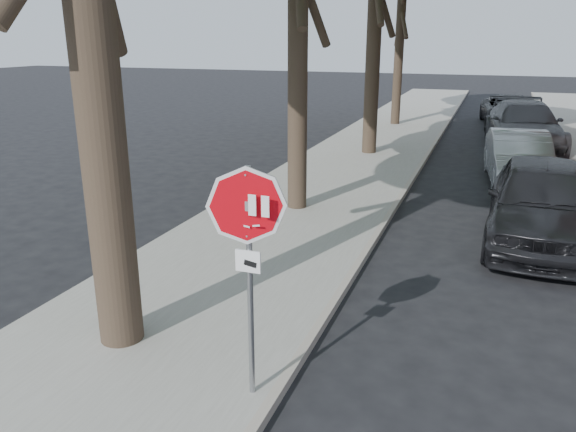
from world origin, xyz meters
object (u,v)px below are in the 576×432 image
at_px(car_b, 519,158).
at_px(car_a, 542,201).
at_px(car_c, 524,126).
at_px(car_d, 510,111).
at_px(stop_sign, 248,240).

bearing_deg(car_b, car_a, -92.14).
distance_m(car_c, car_d, 5.69).
height_order(car_b, car_c, car_c).
bearing_deg(stop_sign, car_d, 82.74).
bearing_deg(car_a, stop_sign, -114.31).
bearing_deg(car_c, car_d, 87.24).
bearing_deg(car_a, car_b, 95.16).
bearing_deg(car_d, car_b, -95.77).
bearing_deg(car_b, car_d, 84.95).
height_order(car_a, car_b, car_a).
xyz_separation_m(stop_sign, car_c, (3.30, 17.22, -1.11)).
height_order(stop_sign, car_c, stop_sign).
bearing_deg(stop_sign, car_b, 75.55).
distance_m(car_b, car_c, 5.56).
xyz_separation_m(car_c, car_d, (-0.38, 5.68, -0.15)).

